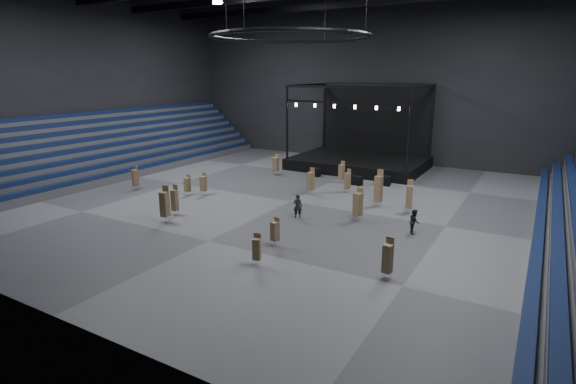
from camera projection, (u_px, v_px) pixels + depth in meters
The scene contains 27 objects.
floor at pixel (290, 201), 37.30m from camera, with size 50.00×50.00×0.00m, color #565659.
wall_back at pixel (379, 85), 52.56m from camera, with size 50.00×0.20×18.00m, color black.
wall_front at pixel (22, 109), 17.41m from camera, with size 50.00×0.20×18.00m, color black.
wall_left at pixel (84, 86), 47.06m from camera, with size 0.20×42.00×18.00m, color black.
bleachers_left at pixel (104, 156), 47.93m from camera, with size 7.20×40.00×6.40m.
stage at pixel (362, 154), 50.51m from camera, with size 14.00×10.00×9.20m.
truss_ring at pixel (290, 37), 33.95m from camera, with size 12.30×12.30×5.15m.
flight_case_left at pixel (315, 172), 46.46m from camera, with size 1.25×0.62×0.83m, color black.
flight_case_mid at pixel (356, 180), 42.77m from camera, with size 1.25×0.63×0.84m, color black.
flight_case_right at pixel (383, 181), 42.55m from camera, with size 1.36×0.68×0.91m, color black.
chair_stack_0 at pixel (342, 172), 43.16m from camera, with size 0.57×0.57×2.16m.
chair_stack_1 at pixel (348, 180), 39.77m from camera, with size 0.52×0.52×2.15m.
chair_stack_2 at pixel (276, 164), 46.74m from camera, with size 0.53×0.53×2.19m.
chair_stack_3 at pixel (388, 258), 23.00m from camera, with size 0.50×0.50×2.26m.
chair_stack_4 at pixel (187, 184), 38.87m from camera, with size 0.45×0.45×1.86m.
chair_stack_5 at pixel (378, 188), 35.45m from camera, with size 0.60×0.60×3.02m.
chair_stack_6 at pixel (275, 231), 27.50m from camera, with size 0.53×0.53×1.81m.
chair_stack_7 at pixel (311, 180), 39.31m from camera, with size 0.59×0.59×2.33m.
chair_stack_8 at pixel (203, 183), 38.94m from camera, with size 0.49×0.49×1.99m.
chair_stack_9 at pixel (409, 196), 33.95m from camera, with size 0.56×0.56×2.58m.
chair_stack_10 at pixel (135, 177), 40.60m from camera, with size 0.59×0.59×2.27m.
chair_stack_11 at pixel (257, 248), 24.72m from camera, with size 0.54×0.54×1.83m.
chair_stack_12 at pixel (175, 200), 33.51m from camera, with size 0.45×0.45×2.31m.
chair_stack_13 at pixel (358, 204), 32.01m from camera, with size 0.66×0.66×2.49m.
chair_stack_14 at pixel (165, 204), 31.80m from camera, with size 0.59×0.59×2.67m.
man_center at pixel (298, 206), 32.85m from camera, with size 0.66×0.43×1.80m, color black.
crew_member at pixel (414, 221), 29.70m from camera, with size 0.80×0.62×1.65m, color black.
Camera 1 is at (17.77, -31.12, 10.35)m, focal length 28.00 mm.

